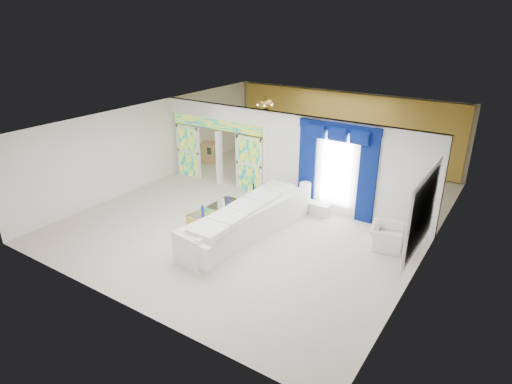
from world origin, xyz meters
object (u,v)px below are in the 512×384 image
Objects in this scene: console_table at (313,207)px; coffee_table at (216,215)px; armchair at (387,236)px; grand_piano at (273,163)px; white_sofa at (247,222)px.

coffee_table is at bearing -135.98° from console_table.
grand_piano reaches higher than armchair.
armchair is 0.51× the size of grand_piano.
console_table is (0.87, 2.45, -0.24)m from white_sofa.
console_table is (2.22, 2.15, -0.02)m from coffee_table.
grand_piano reaches higher than white_sofa.
grand_piano is at bearing 121.64° from white_sofa.
white_sofa is 5.21m from grand_piano.
armchair is at bearing -10.05° from grand_piano.
grand_piano is at bearing 98.93° from coffee_table.
console_table is 2.79m from armchair.
white_sofa is 2.42× the size of grand_piano.
coffee_table is 3.09m from console_table.
console_table is at bearing 44.02° from coffee_table.
console_table is 0.61× the size of grand_piano.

